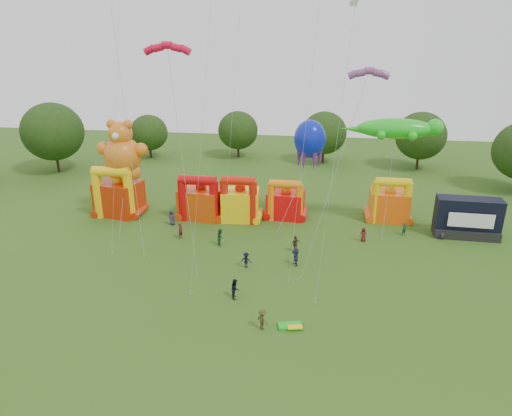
# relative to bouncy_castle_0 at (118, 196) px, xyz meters

# --- Properties ---
(ground) EXTENTS (160.00, 160.00, 0.00)m
(ground) POSITION_rel_bouncy_castle_0_xyz_m (18.84, -26.07, -2.65)
(ground) COLOR #325718
(ground) RESTS_ON ground
(tree_ring) EXTENTS (125.29, 127.41, 12.07)m
(tree_ring) POSITION_rel_bouncy_castle_0_xyz_m (17.64, -25.45, 3.61)
(tree_ring) COLOR #352314
(tree_ring) RESTS_ON ground
(bouncy_castle_0) EXTENTS (6.29, 5.45, 7.00)m
(bouncy_castle_0) POSITION_rel_bouncy_castle_0_xyz_m (0.00, 0.00, 0.00)
(bouncy_castle_0) COLOR red
(bouncy_castle_0) RESTS_ON ground
(bouncy_castle_1) EXTENTS (5.98, 5.13, 6.14)m
(bouncy_castle_1) POSITION_rel_bouncy_castle_0_xyz_m (11.20, 0.54, -0.32)
(bouncy_castle_1) COLOR #D2420B
(bouncy_castle_1) RESTS_ON ground
(bouncy_castle_2) EXTENTS (5.04, 4.18, 6.23)m
(bouncy_castle_2) POSITION_rel_bouncy_castle_0_xyz_m (16.42, 0.44, -0.27)
(bouncy_castle_2) COLOR yellow
(bouncy_castle_2) RESTS_ON ground
(bouncy_castle_3) EXTENTS (5.00, 4.19, 5.49)m
(bouncy_castle_3) POSITION_rel_bouncy_castle_0_xyz_m (22.19, 2.05, -0.54)
(bouncy_castle_3) COLOR red
(bouncy_castle_3) RESTS_ON ground
(bouncy_castle_4) EXTENTS (5.00, 4.03, 6.09)m
(bouncy_castle_4) POSITION_rel_bouncy_castle_0_xyz_m (35.56, 3.10, -0.33)
(bouncy_castle_4) COLOR #F8570D
(bouncy_castle_4) RESTS_ON ground
(stage_trailer) EXTENTS (7.46, 3.11, 4.82)m
(stage_trailer) POSITION_rel_bouncy_castle_0_xyz_m (44.10, -0.85, -0.33)
(stage_trailer) COLOR black
(stage_trailer) RESTS_ON ground
(teddy_bear_kite) EXTENTS (6.86, 9.91, 12.83)m
(teddy_bear_kite) POSITION_rel_bouncy_castle_0_xyz_m (1.32, -0.68, 3.91)
(teddy_bear_kite) COLOR orange
(teddy_bear_kite) RESTS_ON ground
(gecko_kite) EXTENTS (11.77, 6.95, 13.70)m
(gecko_kite) POSITION_rel_bouncy_castle_0_xyz_m (34.81, 0.13, 6.64)
(gecko_kite) COLOR #1FC71C
(gecko_kite) RESTS_ON ground
(octopus_kite) EXTENTS (5.44, 6.99, 13.11)m
(octopus_kite) POSITION_rel_bouncy_castle_0_xyz_m (23.99, 0.62, 3.67)
(octopus_kite) COLOR #0C1DB5
(octopus_kite) RESTS_ON ground
(parafoil_kites) EXTENTS (31.93, 13.29, 31.40)m
(parafoil_kites) POSITION_rel_bouncy_castle_0_xyz_m (12.16, -8.64, 10.72)
(parafoil_kites) COLOR red
(parafoil_kites) RESTS_ON ground
(diamond_kites) EXTENTS (25.23, 18.35, 34.12)m
(diamond_kites) POSITION_rel_bouncy_castle_0_xyz_m (17.49, -10.60, 12.37)
(diamond_kites) COLOR #C13809
(diamond_kites) RESTS_ON ground
(folded_kite_bundle) EXTENTS (2.17, 1.44, 0.31)m
(folded_kite_bundle) POSITION_rel_bouncy_castle_0_xyz_m (24.63, -22.15, -2.51)
(folded_kite_bundle) COLOR green
(folded_kite_bundle) RESTS_ON ground
(spectator_0) EXTENTS (1.08, 0.84, 1.97)m
(spectator_0) POSITION_rel_bouncy_castle_0_xyz_m (8.11, -2.49, -1.66)
(spectator_0) COLOR #2F2945
(spectator_0) RESTS_ON ground
(spectator_1) EXTENTS (0.71, 0.83, 1.94)m
(spectator_1) POSITION_rel_bouncy_castle_0_xyz_m (10.42, -6.35, -1.68)
(spectator_1) COLOR #53171E
(spectator_1) RESTS_ON ground
(spectator_2) EXTENTS (0.83, 1.03, 1.98)m
(spectator_2) POSITION_rel_bouncy_castle_0_xyz_m (15.50, -7.44, -1.66)
(spectator_2) COLOR #1A4224
(spectator_2) RESTS_ON ground
(spectator_3) EXTENTS (1.17, 0.78, 1.70)m
(spectator_3) POSITION_rel_bouncy_castle_0_xyz_m (19.29, -12.37, -1.80)
(spectator_3) COLOR black
(spectator_3) RESTS_ON ground
(spectator_4) EXTENTS (1.16, 1.07, 1.91)m
(spectator_4) POSITION_rel_bouncy_castle_0_xyz_m (24.12, -7.94, -1.69)
(spectator_4) COLOR #41311A
(spectator_4) RESTS_ON ground
(spectator_5) EXTENTS (0.98, 1.90, 1.96)m
(spectator_5) POSITION_rel_bouncy_castle_0_xyz_m (24.37, -11.13, -1.67)
(spectator_5) COLOR #2B2D47
(spectator_5) RESTS_ON ground
(spectator_6) EXTENTS (0.99, 0.87, 1.71)m
(spectator_6) POSITION_rel_bouncy_castle_0_xyz_m (31.86, -4.10, -1.79)
(spectator_6) COLOR #591919
(spectator_6) RESTS_ON ground
(spectator_7) EXTENTS (0.69, 0.65, 1.59)m
(spectator_7) POSITION_rel_bouncy_castle_0_xyz_m (36.87, -1.63, -1.85)
(spectator_7) COLOR #173A25
(spectator_7) RESTS_ON ground
(spectator_8) EXTENTS (0.80, 0.99, 1.92)m
(spectator_8) POSITION_rel_bouncy_castle_0_xyz_m (19.23, -18.27, -1.69)
(spectator_8) COLOR black
(spectator_8) RESTS_ON ground
(spectator_9) EXTENTS (1.31, 1.26, 1.79)m
(spectator_9) POSITION_rel_bouncy_castle_0_xyz_m (22.32, -22.66, -1.75)
(spectator_9) COLOR #3E3818
(spectator_9) RESTS_ON ground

